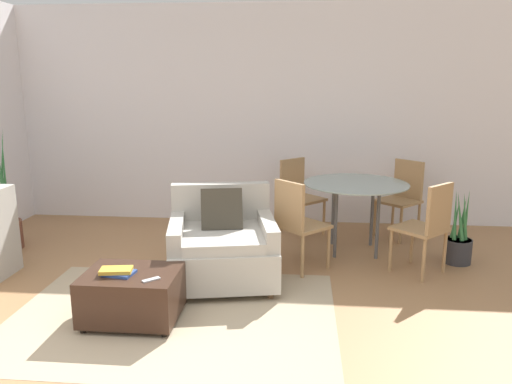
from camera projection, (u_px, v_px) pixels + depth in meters
ground_plane at (168, 382)px, 3.09m from camera, size 20.00×20.00×0.00m
wall_back at (240, 116)px, 6.37m from camera, size 12.00×0.06×2.75m
area_rug at (173, 315)px, 3.95m from camera, size 2.56×1.88×0.01m
armchair at (222, 246)px, 4.57m from camera, size 1.10×1.08×0.86m
ottoman at (132, 294)px, 3.84m from camera, size 0.71×0.55×0.39m
book_stack at (117, 272)px, 3.75m from camera, size 0.27×0.19×0.05m
tv_remote_primary at (151, 280)px, 3.65m from camera, size 0.13×0.12×0.01m
potted_plant at (2, 221)px, 5.46m from camera, size 0.39×0.39×1.36m
dining_table at (356, 191)px, 5.30m from camera, size 1.10×1.10×0.76m
dining_chair_near_left at (297, 219)px, 4.79m from camera, size 0.59×0.59×0.90m
dining_chair_near_right at (428, 223)px, 4.68m from camera, size 0.59×0.59×0.90m
dining_chair_far_left at (298, 191)px, 5.98m from camera, size 0.59×0.59×0.90m
dining_chair_far_right at (403, 193)px, 5.87m from camera, size 0.59×0.59×0.90m
potted_plant_small at (458, 243)px, 5.06m from camera, size 0.27×0.27×0.77m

